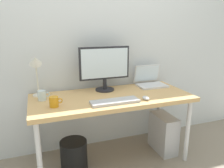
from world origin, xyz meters
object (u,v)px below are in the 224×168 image
Objects in this scene: mouse at (146,98)px; glass_cup at (42,95)px; monitor at (105,66)px; laptop at (150,80)px; coffee_mug at (54,102)px; keyboard at (115,102)px; desk at (112,101)px; desk_lamp at (36,67)px; wastebasket at (74,155)px; computer_tower at (163,133)px.

glass_cup reaches higher than mouse.
laptop is at bearing 1.73° from monitor.
mouse is at bearing -6.88° from coffee_mug.
coffee_mug is (-0.52, 0.08, 0.03)m from keyboard.
laptop reaches higher than desk.
monitor is 0.59m from laptop.
mouse is at bearing -57.71° from monitor.
coffee_mug is (-0.56, -0.12, 0.10)m from desk.
desk_lamp is 3.89× the size of glass_cup.
mouse reaches higher than wastebasket.
monitor is at bearing 30.14° from coffee_mug.
laptop is 0.76× the size of computer_tower.
keyboard is 0.69m from wastebasket.
keyboard is 0.84m from computer_tower.
computer_tower is (1.28, -0.23, -0.79)m from desk_lamp.
laptop is 0.73× the size of keyboard.
coffee_mug reaches higher than wastebasket.
monitor is 1.00m from computer_tower.
glass_cup is at bearing -75.22° from desk_lamp.
desk_lamp reaches higher than wastebasket.
wastebasket is at bearing -26.75° from glass_cup.
coffee_mug is at bearing -149.86° from monitor.
desk_lamp is at bearing 110.16° from coffee_mug.
monitor is at bearing 10.00° from glass_cup.
wastebasket is (-1.01, -0.00, -0.06)m from computer_tower.
keyboard is 0.53m from coffee_mug.
glass_cup reaches higher than desk.
monitor is 1.78× the size of wastebasket.
coffee_mug is at bearing -67.04° from glass_cup.
laptop is 2.86× the size of coffee_mug.
keyboard reaches higher than wastebasket.
mouse reaches higher than keyboard.
coffee_mug reaches higher than keyboard.
mouse is at bearing -3.55° from keyboard.
computer_tower is (0.61, -0.23, -0.76)m from monitor.
desk_lamp is 4.66× the size of mouse.
laptop is 1.24m from desk_lamp.
glass_cup reaches higher than wastebasket.
keyboard reaches higher than computer_tower.
desk_lamp is at bearing 147.75° from keyboard.
laptop is at bearing 103.60° from computer_tower.
monitor is 1.27× the size of computer_tower.
mouse reaches higher than desk.
keyboard is (0.64, -0.40, -0.28)m from desk_lamp.
coffee_mug is at bearing 171.22° from keyboard.
desk is 3.71× the size of desk_lamp.
desk_lamp is 0.95× the size of keyboard.
desk_lamp is at bearing 104.78° from glass_cup.
laptop reaches higher than mouse.
mouse is (0.26, -0.22, 0.08)m from desk.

